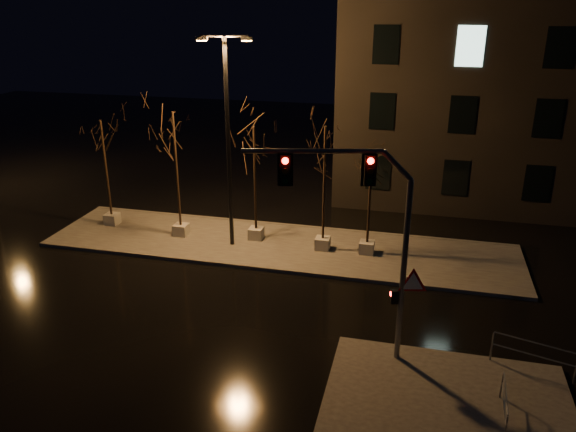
# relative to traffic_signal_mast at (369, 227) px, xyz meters

# --- Properties ---
(ground) EXTENTS (90.00, 90.00, 0.00)m
(ground) POSITION_rel_traffic_signal_mast_xyz_m (-4.85, 1.95, -4.65)
(ground) COLOR black
(ground) RESTS_ON ground
(median) EXTENTS (22.00, 5.00, 0.15)m
(median) POSITION_rel_traffic_signal_mast_xyz_m (-4.85, 7.95, -4.58)
(median) COLOR #43403C
(median) RESTS_ON ground
(sidewalk_corner) EXTENTS (7.00, 5.00, 0.15)m
(sidewalk_corner) POSITION_rel_traffic_signal_mast_xyz_m (2.65, -1.55, -4.58)
(sidewalk_corner) COLOR #43403C
(sidewalk_corner) RESTS_ON ground
(building) EXTENTS (25.00, 12.00, 15.00)m
(building) POSITION_rel_traffic_signal_mast_xyz_m (9.15, 19.95, 2.85)
(building) COLOR black
(building) RESTS_ON ground
(tree_0) EXTENTS (1.80, 1.80, 5.50)m
(tree_0) POSITION_rel_traffic_signal_mast_xyz_m (-13.77, 8.42, -0.33)
(tree_0) COLOR #A6A59B
(tree_0) RESTS_ON median
(tree_1) EXTENTS (1.80, 1.80, 6.19)m
(tree_1) POSITION_rel_traffic_signal_mast_xyz_m (-9.75, 7.91, 0.19)
(tree_1) COLOR #A6A59B
(tree_1) RESTS_ON median
(tree_2) EXTENTS (1.80, 1.80, 5.60)m
(tree_2) POSITION_rel_traffic_signal_mast_xyz_m (-6.07, 8.35, -0.26)
(tree_2) COLOR #A6A59B
(tree_2) RESTS_ON median
(tree_3) EXTENTS (1.80, 1.80, 5.87)m
(tree_3) POSITION_rel_traffic_signal_mast_xyz_m (-2.76, 7.95, -0.05)
(tree_3) COLOR #A6A59B
(tree_3) RESTS_ON median
(tree_4) EXTENTS (1.80, 1.80, 4.88)m
(tree_4) POSITION_rel_traffic_signal_mast_xyz_m (-0.73, 7.98, -0.80)
(tree_4) COLOR #A6A59B
(tree_4) RESTS_ON median
(traffic_signal_mast) EXTENTS (5.50, 1.32, 6.86)m
(traffic_signal_mast) POSITION_rel_traffic_signal_mast_xyz_m (0.00, 0.00, 0.00)
(traffic_signal_mast) COLOR #5A5C62
(traffic_signal_mast) RESTS_ON sidewalk_corner
(streetlight_main) EXTENTS (2.34, 0.71, 9.38)m
(streetlight_main) POSITION_rel_traffic_signal_mast_xyz_m (-6.98, 7.46, 0.91)
(streetlight_main) COLOR black
(streetlight_main) RESTS_ON median
(guard_rail_a) EXTENTS (2.36, 0.72, 1.06)m
(guard_rail_a) POSITION_rel_traffic_signal_mast_xyz_m (5.15, 0.45, -3.81)
(guard_rail_a) COLOR #5A5C62
(guard_rail_a) RESTS_ON sidewalk_corner
(guard_rail_b) EXTENTS (0.14, 1.90, 0.90)m
(guard_rail_b) POSITION_rel_traffic_signal_mast_xyz_m (4.06, -1.98, -3.92)
(guard_rail_b) COLOR #5A5C62
(guard_rail_b) RESTS_ON sidewalk_corner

